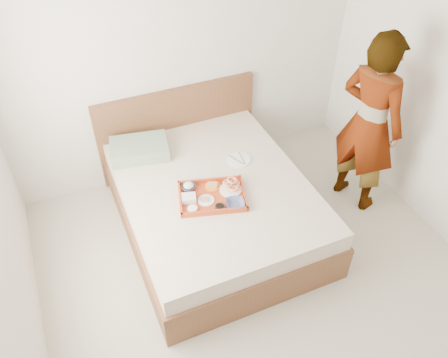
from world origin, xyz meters
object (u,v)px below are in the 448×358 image
object	(u,v)px
bed	(215,205)
tray	(212,196)
dinner_plate	(239,160)
person	(369,124)

from	to	relation	value
bed	tray	bearing A→B (deg)	-117.90
dinner_plate	tray	bearing A→B (deg)	-138.67
tray	dinner_plate	world-z (taller)	tray
dinner_plate	person	size ratio (longest dim) A/B	0.12
dinner_plate	person	xyz separation A→B (m)	(1.09, -0.38, 0.34)
bed	dinner_plate	size ratio (longest dim) A/B	9.15
tray	dinner_plate	size ratio (longest dim) A/B	2.54
person	bed	bearing A→B (deg)	65.44
bed	person	size ratio (longest dim) A/B	1.14
bed	tray	xyz separation A→B (m)	(-0.08, -0.16, 0.29)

